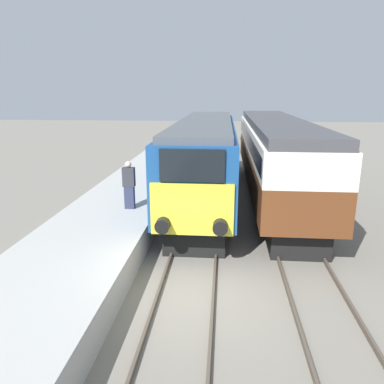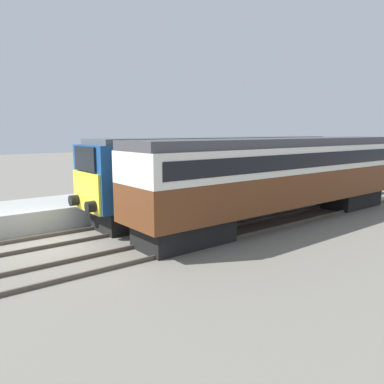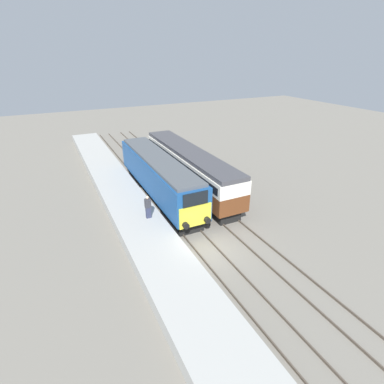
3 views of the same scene
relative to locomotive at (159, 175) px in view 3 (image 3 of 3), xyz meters
The scene contains 7 objects.
ground_plane 9.48m from the locomotive, 90.00° to the right, with size 120.00×120.00×0.00m, color slate.
platform_left 3.92m from the locomotive, 159.63° to the right, with size 3.50×50.00×0.92m.
rails_near_track 4.73m from the locomotive, 90.00° to the right, with size 1.51×60.00×0.14m.
rails_far_track 5.82m from the locomotive, 51.18° to the right, with size 1.50×60.00×0.14m.
locomotive is the anchor object (origin of this frame).
passenger_carriage 3.50m from the locomotive, 13.34° to the left, with size 2.75×16.12×3.88m.
person_on_platform 5.38m from the locomotive, 118.78° to the right, with size 0.44×0.26×1.80m.
Camera 3 is at (-8.23, -14.51, 12.22)m, focal length 28.00 mm.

